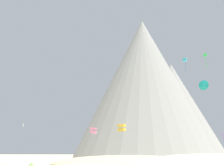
# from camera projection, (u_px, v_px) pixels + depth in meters

# --- Properties ---
(dune_back_low) EXTENTS (29.94, 21.57, 3.33)m
(dune_back_low) POSITION_uv_depth(u_px,v_px,m) (127.00, 165.00, 55.22)
(dune_back_low) COLOR #C6B284
(dune_back_low) RESTS_ON ground_plane
(bush_low_patch) EXTENTS (2.74, 2.74, 0.68)m
(bush_low_patch) POSITION_uv_depth(u_px,v_px,m) (190.00, 166.00, 43.06)
(bush_low_patch) COLOR #386633
(bush_low_patch) RESTS_ON ground_plane
(bush_mid_center) EXTENTS (1.44, 1.44, 0.54)m
(bush_mid_center) POSITION_uv_depth(u_px,v_px,m) (31.00, 164.00, 50.67)
(bush_mid_center) COLOR #668C4C
(bush_mid_center) RESTS_ON ground_plane
(bush_far_left) EXTENTS (2.91, 2.91, 0.66)m
(bush_far_left) POSITION_uv_depth(u_px,v_px,m) (133.00, 168.00, 36.80)
(bush_far_left) COLOR #668C4C
(bush_far_left) RESTS_ON ground_plane
(rock_massif) EXTENTS (77.97, 76.83, 57.58)m
(rock_massif) POSITION_uv_depth(u_px,v_px,m) (148.00, 93.00, 127.24)
(rock_massif) COLOR gray
(rock_massif) RESTS_ON ground_plane
(kite_pink_low) EXTENTS (1.37, 1.32, 1.43)m
(kite_pink_low) POSITION_uv_depth(u_px,v_px,m) (93.00, 131.00, 70.93)
(kite_pink_low) COLOR pink
(kite_violet_low) EXTENTS (0.62, 0.68, 2.55)m
(kite_violet_low) POSITION_uv_depth(u_px,v_px,m) (223.00, 136.00, 83.18)
(kite_violet_low) COLOR purple
(kite_gold_low) EXTENTS (1.83, 1.86, 1.68)m
(kite_gold_low) POSITION_uv_depth(u_px,v_px,m) (122.00, 128.00, 66.35)
(kite_gold_low) COLOR gold
(kite_green_mid) EXTENTS (0.76, 0.53, 3.49)m
(kite_green_mid) POSITION_uv_depth(u_px,v_px,m) (205.00, 57.00, 64.61)
(kite_green_mid) COLOR green
(kite_teal_mid) EXTENTS (2.16, 1.50, 2.32)m
(kite_teal_mid) POSITION_uv_depth(u_px,v_px,m) (203.00, 85.00, 70.61)
(kite_teal_mid) COLOR teal
(kite_cyan_high) EXTENTS (1.17, 1.18, 3.72)m
(kite_cyan_high) POSITION_uv_depth(u_px,v_px,m) (185.00, 60.00, 85.92)
(kite_cyan_high) COLOR #33BCDB
(kite_white_low) EXTENTS (0.58, 0.96, 1.04)m
(kite_white_low) POSITION_uv_depth(u_px,v_px,m) (23.00, 125.00, 86.78)
(kite_white_low) COLOR white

